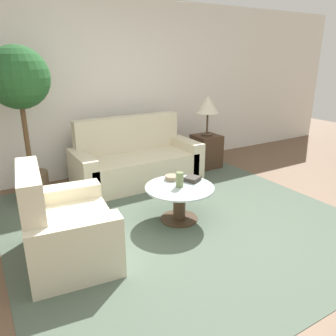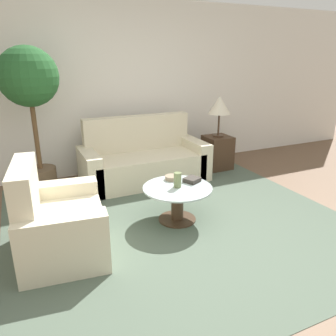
{
  "view_description": "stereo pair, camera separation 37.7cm",
  "coord_description": "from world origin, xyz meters",
  "px_view_note": "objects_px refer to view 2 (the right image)",
  "views": [
    {
      "loc": [
        -1.77,
        -2.09,
        1.77
      ],
      "look_at": [
        0.06,
        0.97,
        0.55
      ],
      "focal_mm": 35.0,
      "sensor_mm": 36.0,
      "label": 1
    },
    {
      "loc": [
        -1.43,
        -2.27,
        1.77
      ],
      "look_at": [
        0.06,
        0.97,
        0.55
      ],
      "focal_mm": 35.0,
      "sensor_mm": 36.0,
      "label": 2
    }
  ],
  "objects_px": {
    "table_lamp": "(220,106)",
    "coffee_table": "(177,199)",
    "book_stack": "(192,180)",
    "bowl": "(172,178)",
    "potted_plant": "(30,91)",
    "vase": "(178,180)",
    "armchair": "(55,225)",
    "sofa_main": "(143,161)"
  },
  "relations": [
    {
      "from": "armchair",
      "to": "potted_plant",
      "type": "height_order",
      "value": "potted_plant"
    },
    {
      "from": "sofa_main",
      "to": "vase",
      "type": "height_order",
      "value": "sofa_main"
    },
    {
      "from": "table_lamp",
      "to": "book_stack",
      "type": "distance_m",
      "value": 1.86
    },
    {
      "from": "sofa_main",
      "to": "coffee_table",
      "type": "distance_m",
      "value": 1.38
    },
    {
      "from": "table_lamp",
      "to": "bowl",
      "type": "xyz_separation_m",
      "value": [
        -1.37,
        -1.14,
        -0.6
      ]
    },
    {
      "from": "armchair",
      "to": "potted_plant",
      "type": "bearing_deg",
      "value": 6.69
    },
    {
      "from": "potted_plant",
      "to": "vase",
      "type": "xyz_separation_m",
      "value": [
        1.32,
        -1.44,
        -0.87
      ]
    },
    {
      "from": "table_lamp",
      "to": "potted_plant",
      "type": "height_order",
      "value": "potted_plant"
    },
    {
      "from": "coffee_table",
      "to": "table_lamp",
      "type": "xyz_separation_m",
      "value": [
        1.41,
        1.37,
        0.77
      ]
    },
    {
      "from": "table_lamp",
      "to": "coffee_table",
      "type": "bearing_deg",
      "value": -135.84
    },
    {
      "from": "table_lamp",
      "to": "potted_plant",
      "type": "bearing_deg",
      "value": 178.52
    },
    {
      "from": "sofa_main",
      "to": "armchair",
      "type": "height_order",
      "value": "sofa_main"
    },
    {
      "from": "potted_plant",
      "to": "bowl",
      "type": "distance_m",
      "value": 2.04
    },
    {
      "from": "potted_plant",
      "to": "vase",
      "type": "bearing_deg",
      "value": -47.61
    },
    {
      "from": "vase",
      "to": "table_lamp",
      "type": "bearing_deg",
      "value": 44.17
    },
    {
      "from": "armchair",
      "to": "table_lamp",
      "type": "height_order",
      "value": "table_lamp"
    },
    {
      "from": "table_lamp",
      "to": "vase",
      "type": "height_order",
      "value": "table_lamp"
    },
    {
      "from": "vase",
      "to": "book_stack",
      "type": "bearing_deg",
      "value": 18.25
    },
    {
      "from": "potted_plant",
      "to": "book_stack",
      "type": "height_order",
      "value": "potted_plant"
    },
    {
      "from": "coffee_table",
      "to": "book_stack",
      "type": "bearing_deg",
      "value": 18.14
    },
    {
      "from": "potted_plant",
      "to": "vase",
      "type": "height_order",
      "value": "potted_plant"
    },
    {
      "from": "sofa_main",
      "to": "coffee_table",
      "type": "height_order",
      "value": "sofa_main"
    },
    {
      "from": "armchair",
      "to": "bowl",
      "type": "distance_m",
      "value": 1.41
    },
    {
      "from": "bowl",
      "to": "book_stack",
      "type": "xyz_separation_m",
      "value": [
        0.18,
        -0.16,
        0.0
      ]
    },
    {
      "from": "coffee_table",
      "to": "potted_plant",
      "type": "relative_size",
      "value": 0.4
    },
    {
      "from": "table_lamp",
      "to": "vase",
      "type": "bearing_deg",
      "value": -135.83
    },
    {
      "from": "book_stack",
      "to": "sofa_main",
      "type": "bearing_deg",
      "value": 69.15
    },
    {
      "from": "armchair",
      "to": "coffee_table",
      "type": "relative_size",
      "value": 1.4
    },
    {
      "from": "sofa_main",
      "to": "bowl",
      "type": "xyz_separation_m",
      "value": [
        -0.07,
        -1.14,
        0.14
      ]
    },
    {
      "from": "book_stack",
      "to": "vase",
      "type": "bearing_deg",
      "value": 172.48
    },
    {
      "from": "sofa_main",
      "to": "bowl",
      "type": "distance_m",
      "value": 1.15
    },
    {
      "from": "potted_plant",
      "to": "book_stack",
      "type": "bearing_deg",
      "value": -41.68
    },
    {
      "from": "sofa_main",
      "to": "coffee_table",
      "type": "xyz_separation_m",
      "value": [
        -0.11,
        -1.37,
        -0.03
      ]
    },
    {
      "from": "sofa_main",
      "to": "potted_plant",
      "type": "distance_m",
      "value": 1.78
    },
    {
      "from": "table_lamp",
      "to": "bowl",
      "type": "height_order",
      "value": "table_lamp"
    },
    {
      "from": "bowl",
      "to": "armchair",
      "type": "bearing_deg",
      "value": -166.14
    },
    {
      "from": "table_lamp",
      "to": "book_stack",
      "type": "relative_size",
      "value": 2.97
    },
    {
      "from": "sofa_main",
      "to": "table_lamp",
      "type": "height_order",
      "value": "table_lamp"
    },
    {
      "from": "potted_plant",
      "to": "book_stack",
      "type": "xyz_separation_m",
      "value": [
        1.54,
        -1.37,
        -0.93
      ]
    },
    {
      "from": "book_stack",
      "to": "bowl",
      "type": "bearing_deg",
      "value": 112.09
    },
    {
      "from": "armchair",
      "to": "bowl",
      "type": "xyz_separation_m",
      "value": [
        1.36,
        0.34,
        0.14
      ]
    },
    {
      "from": "sofa_main",
      "to": "vase",
      "type": "relative_size",
      "value": 10.86
    }
  ]
}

